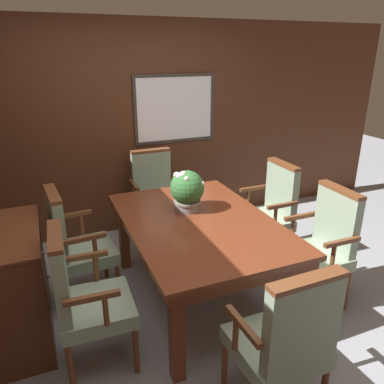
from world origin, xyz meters
TOP-DOWN VIEW (x-y plane):
  - ground_plane at (0.00, 0.00)m, footprint 14.00×14.00m
  - wall_back at (0.00, 1.94)m, footprint 7.20×0.08m
  - dining_table at (0.12, 0.27)m, footprint 1.19×1.74m
  - chair_right_far at (1.10, 0.65)m, footprint 0.49×0.55m
  - chair_head_near at (0.12, -0.97)m, footprint 0.56×0.50m
  - chair_left_near at (-0.89, -0.11)m, footprint 0.51×0.57m
  - chair_left_far at (-0.86, 0.68)m, footprint 0.53×0.58m
  - chair_head_far at (0.14, 1.57)m, footprint 0.56×0.50m
  - chair_right_near at (1.10, -0.14)m, footprint 0.50×0.55m
  - potted_plant at (0.11, 0.51)m, footprint 0.32×0.31m
  - sideboard_cabinet at (-1.34, 0.35)m, footprint 0.48×0.93m

SIDE VIEW (x-z plane):
  - ground_plane at x=0.00m, z-range 0.00..0.00m
  - sideboard_cabinet at x=-1.34m, z-range 0.00..0.90m
  - chair_right_far at x=1.10m, z-range 0.04..1.08m
  - chair_head_near at x=0.12m, z-range 0.04..1.08m
  - chair_left_near at x=-0.89m, z-range 0.04..1.08m
  - chair_left_far at x=-0.86m, z-range 0.04..1.08m
  - chair_head_far at x=0.14m, z-range 0.04..1.08m
  - chair_right_near at x=1.10m, z-range 0.04..1.08m
  - dining_table at x=0.12m, z-range 0.29..1.06m
  - potted_plant at x=0.11m, z-range 0.77..1.15m
  - wall_back at x=0.00m, z-range 0.00..2.45m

